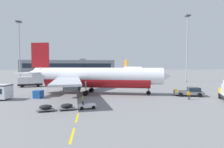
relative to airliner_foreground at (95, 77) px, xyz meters
The scene contains 12 objects.
ground 28.53m from the airliner_foreground, 46.42° to the left, with size 400.00×400.00×0.00m, color slate.
apron_paint_markings 20.16m from the airliner_foreground, 97.33° to the left, with size 8.00×98.98×0.01m.
airliner_foreground is the anchor object (origin of this frame).
pushback_tug 21.64m from the airliner_foreground, 13.48° to the right, with size 6.54×4.40×2.08m.
airliner_mid_left 92.97m from the airliner_foreground, 71.27° to the left, with size 30.52×31.35×11.13m.
fuel_service_truck 25.65m from the airliner_foreground, 141.28° to the left, with size 7.35×3.82×3.14m.
baggage_train 15.55m from the airliner_foreground, 106.87° to the right, with size 8.72×2.81×1.14m.
ground_crew_worker 20.71m from the airliner_foreground, 25.79° to the right, with size 0.68×0.33×1.74m.
uld_cargo_container 12.68m from the airliner_foreground, 161.06° to the right, with size 1.96×1.93×1.60m.
apron_light_mast_near 42.13m from the airliner_foreground, 133.35° to the left, with size 1.80×1.80×23.40m.
apron_light_mast_far 46.83m from the airliner_foreground, 34.60° to the left, with size 1.80×1.80×26.57m.
terminal_satellite 138.39m from the airliner_foreground, 99.37° to the left, with size 85.80×27.14×13.04m.
Camera 1 is at (19.94, -22.17, 6.80)m, focal length 28.45 mm.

